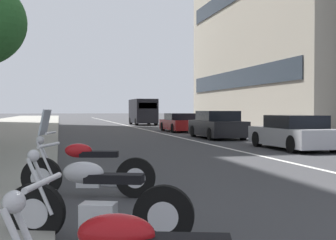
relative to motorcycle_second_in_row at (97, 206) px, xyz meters
name	(u,v)px	position (x,y,z in m)	size (l,w,h in m)	color
lane_centre_stripe	(137,128)	(32.56, -5.95, -0.42)	(110.00, 0.16, 0.01)	silver
motorcycle_second_in_row	(97,206)	(0.00, 0.00, 0.00)	(0.90, 2.03, 1.11)	black
motorcycle_mid_row	(86,171)	(2.77, -0.04, 0.02)	(0.77, 2.24, 1.50)	black
car_approaching_light	(294,133)	(10.60, -8.23, 0.18)	(4.34, 1.85, 1.29)	#B7B7BC
car_far_down_avenue	(217,125)	(17.64, -7.67, 0.25)	(4.63, 1.94, 1.44)	black
car_mid_block_traffic	(180,123)	(25.33, -7.70, 0.17)	(4.54, 1.97, 1.26)	maroon
delivery_van_ahead	(143,111)	(39.84, -7.75, 0.94)	(5.17, 2.15, 2.55)	black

